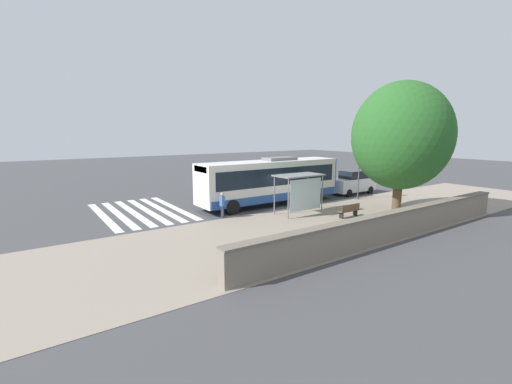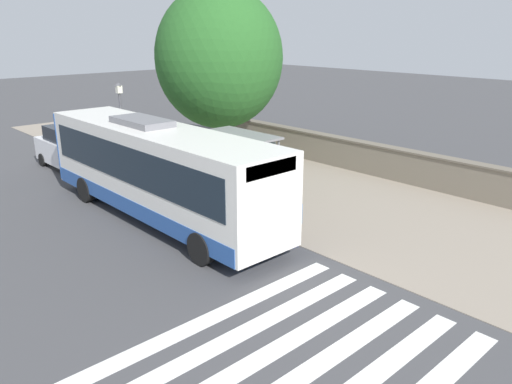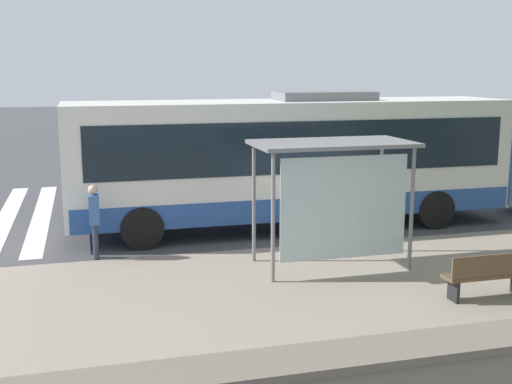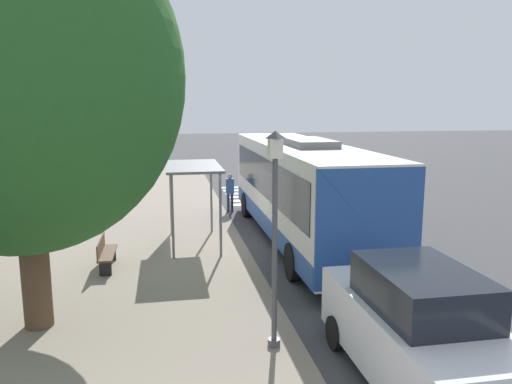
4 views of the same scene
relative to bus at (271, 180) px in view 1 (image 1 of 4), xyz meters
name	(u,v)px [view 1 (image 1 of 4)]	position (x,y,z in m)	size (l,w,h in m)	color
ground_plane	(287,209)	(-1.88, -0.04, -1.83)	(120.00, 120.00, 0.00)	#424244
sidewalk_plaza	(334,222)	(-6.38, -0.04, -1.82)	(9.00, 44.00, 0.02)	gray
crosswalk_stripes	(140,212)	(3.12, 8.85, -1.82)	(9.00, 5.25, 0.01)	silver
stone_wall	(394,225)	(-10.43, -0.04, -1.08)	(0.60, 20.00, 1.48)	slate
bus	(271,180)	(0.00, 0.00, 0.00)	(2.60, 11.43, 3.52)	silver
bus_shelter	(300,182)	(-3.68, 0.32, 0.36)	(1.73, 3.24, 2.64)	slate
pedestrian	(222,203)	(-1.70, 5.07, -0.86)	(0.34, 0.22, 1.65)	#2D3347
bench	(349,210)	(-6.13, -1.68, -1.35)	(0.40, 1.65, 0.88)	brown
street_lamp_near	(359,169)	(-2.45, -7.02, 0.64)	(0.28, 0.28, 4.14)	#4C4C51
shade_tree	(401,136)	(-7.10, -5.27, 3.31)	(6.34, 6.34, 8.63)	brown
parked_car_behind_bus	(353,183)	(-0.47, -8.74, -0.83)	(1.89, 4.36, 2.06)	silver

